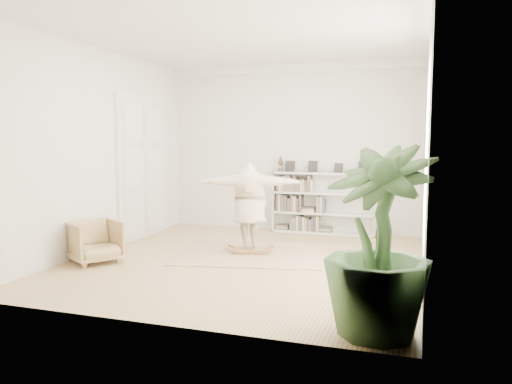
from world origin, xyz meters
TOP-DOWN VIEW (x-y plane):
  - floor at (0.00, 0.00)m, footprint 6.00×6.00m
  - room_shell at (0.00, 2.94)m, footprint 6.00×6.00m
  - doors at (-2.70, 1.30)m, footprint 0.09×1.78m
  - bookshelf at (0.74, 2.82)m, footprint 2.20×0.35m
  - armchair at (-2.30, -0.88)m, footprint 1.03×1.03m
  - rug at (-0.11, 0.47)m, footprint 2.85×2.45m
  - rocker_board at (-0.11, 0.47)m, footprint 0.61×0.44m
  - person at (-0.11, 0.47)m, footprint 1.91×0.86m
  - houseplant at (2.30, -2.55)m, footprint 1.43×1.43m

SIDE VIEW (x-z plane):
  - floor at x=0.00m, z-range 0.00..0.00m
  - rug at x=-0.11m, z-range 0.00..0.02m
  - rocker_board at x=-0.11m, z-range 0.01..0.13m
  - armchair at x=-2.30m, z-range 0.00..0.69m
  - bookshelf at x=0.74m, z-range -0.18..1.46m
  - person at x=-0.11m, z-range 0.14..1.64m
  - houseplant at x=2.30m, z-range 0.00..1.95m
  - doors at x=-2.70m, z-range -0.06..2.86m
  - room_shell at x=0.00m, z-range 0.51..6.51m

